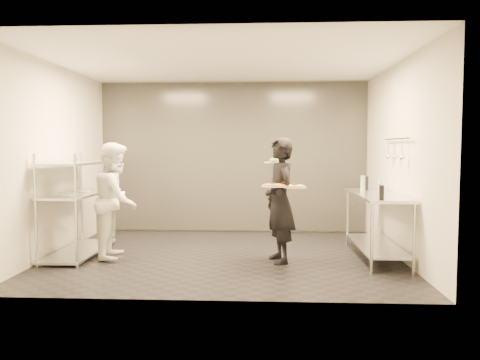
{
  "coord_description": "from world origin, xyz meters",
  "views": [
    {
      "loc": [
        0.56,
        -6.7,
        1.58
      ],
      "look_at": [
        0.22,
        0.13,
        1.1
      ],
      "focal_mm": 35.0,
      "sensor_mm": 36.0,
      "label": 1
    }
  ],
  "objects_px": {
    "pizza_plate_far": "(294,186)",
    "bottle_clear": "(380,184)",
    "chef": "(116,200)",
    "waiter": "(280,200)",
    "bottle_dark": "(366,183)",
    "pass_rack": "(79,203)",
    "pizza_plate_near": "(275,185)",
    "prep_counter": "(377,214)",
    "bottle_green": "(363,183)",
    "salad_plate": "(274,161)",
    "pos_monitor": "(381,192)"
  },
  "relations": [
    {
      "from": "bottle_clear",
      "to": "pass_rack",
      "type": "bearing_deg",
      "value": -172.62
    },
    {
      "from": "pos_monitor",
      "to": "salad_plate",
      "type": "bearing_deg",
      "value": 164.43
    },
    {
      "from": "chef",
      "to": "salad_plate",
      "type": "height_order",
      "value": "chef"
    },
    {
      "from": "pass_rack",
      "to": "prep_counter",
      "type": "height_order",
      "value": "pass_rack"
    },
    {
      "from": "pizza_plate_far",
      "to": "bottle_dark",
      "type": "height_order",
      "value": "bottle_dark"
    },
    {
      "from": "prep_counter",
      "to": "chef",
      "type": "height_order",
      "value": "chef"
    },
    {
      "from": "prep_counter",
      "to": "bottle_clear",
      "type": "bearing_deg",
      "value": 73.27
    },
    {
      "from": "pass_rack",
      "to": "salad_plate",
      "type": "xyz_separation_m",
      "value": [
        2.86,
        -0.05,
        0.62
      ]
    },
    {
      "from": "pizza_plate_far",
      "to": "bottle_clear",
      "type": "bearing_deg",
      "value": 38.34
    },
    {
      "from": "prep_counter",
      "to": "pizza_plate_far",
      "type": "distance_m",
      "value": 1.39
    },
    {
      "from": "pizza_plate_near",
      "to": "waiter",
      "type": "bearing_deg",
      "value": 72.14
    },
    {
      "from": "chef",
      "to": "bottle_green",
      "type": "height_order",
      "value": "chef"
    },
    {
      "from": "bottle_green",
      "to": "bottle_dark",
      "type": "height_order",
      "value": "bottle_green"
    },
    {
      "from": "pass_rack",
      "to": "pizza_plate_near",
      "type": "relative_size",
      "value": 4.63
    },
    {
      "from": "pass_rack",
      "to": "pizza_plate_far",
      "type": "bearing_deg",
      "value": -9.4
    },
    {
      "from": "pass_rack",
      "to": "bottle_green",
      "type": "distance_m",
      "value": 4.23
    },
    {
      "from": "waiter",
      "to": "pizza_plate_near",
      "type": "bearing_deg",
      "value": -34.6
    },
    {
      "from": "pizza_plate_near",
      "to": "salad_plate",
      "type": "relative_size",
      "value": 1.25
    },
    {
      "from": "chef",
      "to": "bottle_clear",
      "type": "height_order",
      "value": "chef"
    },
    {
      "from": "waiter",
      "to": "pos_monitor",
      "type": "xyz_separation_m",
      "value": [
        1.27,
        -0.4,
        0.16
      ]
    },
    {
      "from": "bottle_dark",
      "to": "pizza_plate_far",
      "type": "bearing_deg",
      "value": -136.94
    },
    {
      "from": "pizza_plate_far",
      "to": "pass_rack",
      "type": "bearing_deg",
      "value": 170.6
    },
    {
      "from": "pizza_plate_near",
      "to": "bottle_dark",
      "type": "distance_m",
      "value": 1.85
    },
    {
      "from": "prep_counter",
      "to": "bottle_green",
      "type": "xyz_separation_m",
      "value": [
        -0.12,
        0.39,
        0.41
      ]
    },
    {
      "from": "chef",
      "to": "salad_plate",
      "type": "distance_m",
      "value": 2.33
    },
    {
      "from": "pizza_plate_near",
      "to": "bottle_clear",
      "type": "bearing_deg",
      "value": 34.77
    },
    {
      "from": "waiter",
      "to": "bottle_dark",
      "type": "distance_m",
      "value": 1.65
    },
    {
      "from": "prep_counter",
      "to": "bottle_dark",
      "type": "distance_m",
      "value": 0.72
    },
    {
      "from": "pass_rack",
      "to": "bottle_clear",
      "type": "relative_size",
      "value": 9.1
    },
    {
      "from": "pizza_plate_far",
      "to": "salad_plate",
      "type": "distance_m",
      "value": 0.62
    },
    {
      "from": "pizza_plate_near",
      "to": "bottle_green",
      "type": "xyz_separation_m",
      "value": [
        1.35,
        0.95,
        -0.04
      ]
    },
    {
      "from": "pizza_plate_far",
      "to": "bottle_green",
      "type": "distance_m",
      "value": 1.42
    },
    {
      "from": "prep_counter",
      "to": "waiter",
      "type": "height_order",
      "value": "waiter"
    },
    {
      "from": "pass_rack",
      "to": "bottle_green",
      "type": "bearing_deg",
      "value": 5.27
    },
    {
      "from": "pizza_plate_far",
      "to": "pizza_plate_near",
      "type": "bearing_deg",
      "value": -170.53
    },
    {
      "from": "pizza_plate_far",
      "to": "bottle_green",
      "type": "xyz_separation_m",
      "value": [
        1.09,
        0.9,
        -0.02
      ]
    },
    {
      "from": "bottle_green",
      "to": "bottle_clear",
      "type": "height_order",
      "value": "bottle_green"
    },
    {
      "from": "prep_counter",
      "to": "bottle_green",
      "type": "relative_size",
      "value": 7.58
    },
    {
      "from": "pos_monitor",
      "to": "pizza_plate_far",
      "type": "bearing_deg",
      "value": -179.79
    },
    {
      "from": "salad_plate",
      "to": "bottle_dark",
      "type": "xyz_separation_m",
      "value": [
        1.44,
        0.65,
        -0.36
      ]
    },
    {
      "from": "pass_rack",
      "to": "prep_counter",
      "type": "distance_m",
      "value": 4.33
    },
    {
      "from": "chef",
      "to": "pizza_plate_far",
      "type": "relative_size",
      "value": 4.87
    },
    {
      "from": "prep_counter",
      "to": "pizza_plate_near",
      "type": "bearing_deg",
      "value": -159.12
    },
    {
      "from": "pos_monitor",
      "to": "pizza_plate_near",
      "type": "bearing_deg",
      "value": -176.09
    },
    {
      "from": "pizza_plate_far",
      "to": "bottle_green",
      "type": "height_order",
      "value": "bottle_green"
    },
    {
      "from": "pizza_plate_far",
      "to": "bottle_green",
      "type": "bearing_deg",
      "value": 39.59
    },
    {
      "from": "bottle_dark",
      "to": "pos_monitor",
      "type": "bearing_deg",
      "value": -94.15
    },
    {
      "from": "salad_plate",
      "to": "bottle_clear",
      "type": "xyz_separation_m",
      "value": [
        1.64,
        0.64,
        -0.38
      ]
    },
    {
      "from": "chef",
      "to": "pass_rack",
      "type": "bearing_deg",
      "value": 71.69
    },
    {
      "from": "pass_rack",
      "to": "chef",
      "type": "distance_m",
      "value": 0.62
    }
  ]
}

